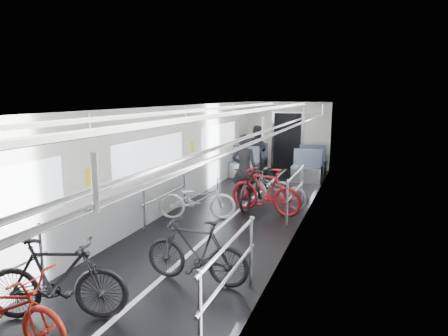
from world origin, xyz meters
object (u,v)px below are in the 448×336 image
object	(u,v)px
bike_left_far	(197,199)
bike_left_near	(4,306)
bike_right_mid	(276,189)
bike_aisle	(255,186)
bike_left_mid	(57,279)
person_seated	(257,149)
bike_right_near	(196,251)
person_standing	(244,169)
bike_right_far	(265,191)

from	to	relation	value
bike_left_far	bike_left_near	bearing A→B (deg)	158.59
bike_right_mid	bike_aisle	bearing A→B (deg)	-61.00
bike_left_mid	person_seated	xyz separation A→B (m)	(-0.20, 9.59, 0.31)
bike_aisle	person_seated	distance (m)	4.17
bike_right_mid	bike_right_near	bearing A→B (deg)	15.79
bike_right_near	bike_aisle	distance (m)	4.15
bike_left_mid	person_seated	bearing A→B (deg)	-18.69
bike_aisle	bike_right_near	bearing A→B (deg)	-82.12
person_standing	person_seated	world-z (taller)	person_standing
bike_left_mid	bike_left_far	world-z (taller)	bike_left_mid
bike_left_mid	bike_right_far	world-z (taller)	bike_right_far
bike_right_mid	bike_aisle	size ratio (longest dim) A/B	0.89
bike_left_mid	bike_left_far	xyz separation A→B (m)	(-0.03, 4.17, -0.08)
bike_left_mid	person_standing	bearing A→B (deg)	-25.54
bike_left_near	bike_right_near	size ratio (longest dim) A/B	1.09
bike_aisle	person_standing	world-z (taller)	person_standing
bike_right_mid	bike_aisle	distance (m)	0.50
bike_left_mid	bike_right_far	xyz separation A→B (m)	(1.25, 5.06, 0.02)
bike_left_mid	bike_right_near	world-z (taller)	bike_left_mid
person_standing	bike_right_near	bearing A→B (deg)	99.04
person_seated	bike_aisle	bearing A→B (deg)	122.70
bike_left_mid	bike_right_far	bearing A→B (deg)	-33.77
bike_right_far	bike_aisle	bearing A→B (deg)	-128.82
bike_right_near	bike_aisle	bearing A→B (deg)	-175.82
bike_left_mid	bike_aisle	distance (m)	5.64
bike_right_far	bike_aisle	distance (m)	0.64
bike_right_near	bike_right_mid	world-z (taller)	bike_right_near
bike_left_near	person_seated	size ratio (longest dim) A/B	1.05
bike_right_mid	person_standing	size ratio (longest dim) A/B	0.96
bike_left_far	bike_right_far	world-z (taller)	bike_right_far
bike_right_mid	bike_right_far	distance (m)	0.62
bike_left_far	bike_left_mid	bearing A→B (deg)	160.58
bike_left_near	bike_left_far	distance (m)	4.77
bike_right_mid	bike_aisle	world-z (taller)	bike_aisle
bike_left_mid	bike_left_far	distance (m)	4.17
bike_left_mid	person_standing	distance (m)	5.71
bike_right_far	bike_left_mid	bearing A→B (deg)	-0.12
person_seated	bike_right_mid	bearing A→B (deg)	129.47
bike_aisle	bike_left_near	bearing A→B (deg)	-95.68
bike_left_far	bike_right_far	bearing A→B (deg)	-74.78
bike_right_far	person_seated	size ratio (longest dim) A/B	1.07
bike_left_far	person_standing	size ratio (longest dim) A/B	0.95
bike_left_mid	person_standing	size ratio (longest dim) A/B	0.98
bike_left_near	bike_right_near	distance (m)	2.42
bike_left_mid	bike_right_near	distance (m)	1.84
bike_right_near	person_standing	bearing A→B (deg)	-171.89
bike_left_far	bike_aisle	bearing A→B (deg)	-52.15
bike_left_mid	bike_right_far	distance (m)	5.21
bike_left_mid	bike_left_near	bearing A→B (deg)	145.05
bike_left_near	bike_right_mid	xyz separation A→B (m)	(1.52, 6.26, -0.01)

